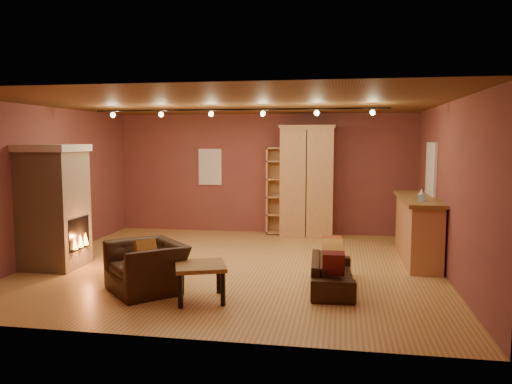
% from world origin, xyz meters
% --- Properties ---
extents(floor, '(7.00, 7.00, 0.00)m').
position_xyz_m(floor, '(0.00, 0.00, 0.00)').
color(floor, '#A8783B').
rests_on(floor, ground).
extents(ceiling, '(7.00, 7.00, 0.00)m').
position_xyz_m(ceiling, '(0.00, 0.00, 2.80)').
color(ceiling, brown).
rests_on(ceiling, back_wall).
extents(back_wall, '(7.00, 0.02, 2.80)m').
position_xyz_m(back_wall, '(0.00, 3.25, 1.40)').
color(back_wall, brown).
rests_on(back_wall, floor).
extents(left_wall, '(0.02, 6.50, 2.80)m').
position_xyz_m(left_wall, '(-3.50, 0.00, 1.40)').
color(left_wall, brown).
rests_on(left_wall, floor).
extents(right_wall, '(0.02, 6.50, 2.80)m').
position_xyz_m(right_wall, '(3.50, 0.00, 1.40)').
color(right_wall, brown).
rests_on(right_wall, floor).
extents(fireplace, '(1.01, 0.98, 2.12)m').
position_xyz_m(fireplace, '(-3.04, -0.60, 1.06)').
color(fireplace, tan).
rests_on(fireplace, floor).
extents(back_window, '(0.56, 0.04, 0.86)m').
position_xyz_m(back_window, '(-1.30, 3.23, 1.55)').
color(back_window, white).
rests_on(back_window, back_wall).
extents(bookcase, '(0.83, 0.32, 2.03)m').
position_xyz_m(bookcase, '(0.51, 3.14, 1.03)').
color(bookcase, tan).
rests_on(bookcase, floor).
extents(armoire, '(1.24, 0.70, 2.52)m').
position_xyz_m(armoire, '(1.05, 2.93, 1.26)').
color(armoire, tan).
rests_on(armoire, floor).
extents(bar_counter, '(0.65, 2.43, 1.16)m').
position_xyz_m(bar_counter, '(3.20, 1.00, 0.59)').
color(bar_counter, tan).
rests_on(bar_counter, floor).
extents(tissue_box, '(0.14, 0.14, 0.22)m').
position_xyz_m(tissue_box, '(3.15, 0.34, 1.25)').
color(tissue_box, '#87BAD9').
rests_on(tissue_box, bar_counter).
extents(right_window, '(0.05, 0.90, 1.00)m').
position_xyz_m(right_window, '(3.47, 1.40, 1.65)').
color(right_window, white).
rests_on(right_window, right_wall).
extents(loveseat, '(0.52, 1.58, 0.69)m').
position_xyz_m(loveseat, '(1.70, -1.05, 0.33)').
color(loveseat, black).
rests_on(loveseat, floor).
extents(armchair, '(1.26, 1.28, 0.95)m').
position_xyz_m(armchair, '(-0.96, -1.64, 0.48)').
color(armchair, black).
rests_on(armchair, floor).
extents(coffee_table, '(0.86, 0.86, 0.51)m').
position_xyz_m(coffee_table, '(-0.07, -1.93, 0.43)').
color(coffee_table, olive).
rests_on(coffee_table, floor).
extents(track_rail, '(5.20, 0.09, 0.13)m').
position_xyz_m(track_rail, '(0.00, 0.20, 2.69)').
color(track_rail, black).
rests_on(track_rail, ceiling).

